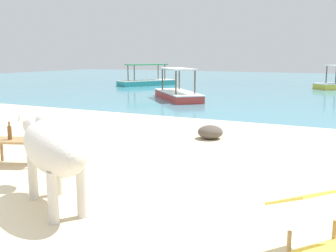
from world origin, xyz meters
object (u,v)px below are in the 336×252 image
cow (53,146)px  deck_chair_far (318,223)px  bottle (10,132)px  boat_teal (147,81)px  boat_red (178,93)px  low_bench_table (15,144)px

cow → deck_chair_far: bearing=-149.5°
bottle → boat_teal: boat_teal is taller
bottle → boat_red: boat_red is taller
cow → boat_red: (-3.72, 11.40, -0.49)m
boat_red → deck_chair_far: bearing=169.0°
low_bench_table → deck_chair_far: 4.93m
low_bench_table → bottle: bearing=-164.3°
cow → deck_chair_far: size_ratio=2.04×
boat_red → boat_teal: size_ratio=0.94×
cow → low_bench_table: size_ratio=2.18×
boat_red → boat_teal: same height
boat_teal → deck_chair_far: bearing=-117.2°
cow → deck_chair_far: 2.97m
deck_chair_far → bottle: bearing=-154.4°
deck_chair_far → boat_teal: size_ratio=0.25×
low_bench_table → deck_chair_far: (4.79, -1.15, 0.03)m
boat_red → boat_teal: bearing=-2.4°
low_bench_table → deck_chair_far: size_ratio=0.93×
low_bench_table → boat_teal: size_ratio=0.23×
low_bench_table → boat_teal: (-6.89, 16.51, -0.11)m
bottle → boat_teal: (-6.83, 16.56, -0.30)m
boat_teal → cow: bearing=-124.3°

